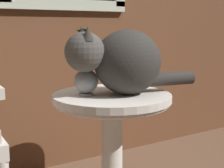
% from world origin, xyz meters
% --- Properties ---
extents(wicker_side_table, '(0.60, 0.60, 0.59)m').
position_xyz_m(wicker_side_table, '(0.14, 0.24, 0.41)').
color(wicker_side_table, silver).
rests_on(wicker_side_table, ground_plane).
extents(cat, '(0.69, 0.38, 0.33)m').
position_xyz_m(cat, '(0.17, 0.20, 0.76)').
color(cat, '#33302D').
rests_on(cat, wicker_side_table).
extents(pewter_vase_with_ivy, '(0.12, 0.12, 0.32)m').
position_xyz_m(pewter_vase_with_ivy, '(0.01, 0.27, 0.69)').
color(pewter_vase_with_ivy, gray).
rests_on(pewter_vase_with_ivy, wicker_side_table).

